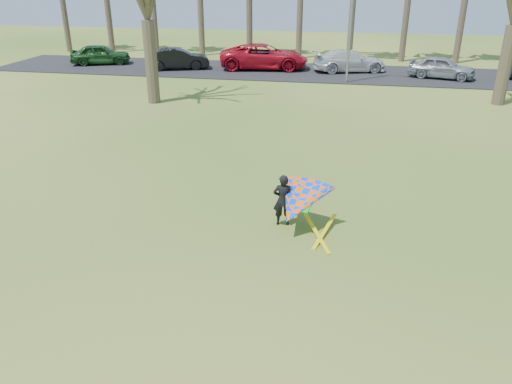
% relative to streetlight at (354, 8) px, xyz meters
% --- Properties ---
extents(ground, '(100.00, 100.00, 0.00)m').
position_rel_streetlight_xyz_m(ground, '(-2.16, -22.00, -4.46)').
color(ground, '#235A13').
rests_on(ground, ground).
extents(parking_strip, '(46.00, 7.00, 0.06)m').
position_rel_streetlight_xyz_m(parking_strip, '(-2.16, 3.00, -4.43)').
color(parking_strip, black).
rests_on(parking_strip, ground).
extents(streetlight, '(2.28, 0.18, 8.00)m').
position_rel_streetlight_xyz_m(streetlight, '(0.00, 0.00, 0.00)').
color(streetlight, gray).
rests_on(streetlight, ground).
extents(car_0, '(4.60, 3.13, 1.45)m').
position_rel_streetlight_xyz_m(car_0, '(-18.28, 3.16, -3.68)').
color(car_0, '#1B441B').
rests_on(car_0, parking_strip).
extents(car_1, '(4.63, 2.91, 1.44)m').
position_rel_streetlight_xyz_m(car_1, '(-11.99, 2.30, -3.68)').
color(car_1, black).
rests_on(car_1, parking_strip).
extents(car_2, '(6.47, 3.59, 1.71)m').
position_rel_streetlight_xyz_m(car_2, '(-6.02, 3.55, -3.55)').
color(car_2, '#AF0E1E').
rests_on(car_2, parking_strip).
extents(car_3, '(5.31, 3.34, 1.44)m').
position_rel_streetlight_xyz_m(car_3, '(-0.07, 3.62, -3.69)').
color(car_3, silver).
rests_on(car_3, parking_strip).
extents(car_4, '(4.40, 2.66, 1.40)m').
position_rel_streetlight_xyz_m(car_4, '(5.83, 2.37, -3.70)').
color(car_4, gray).
rests_on(car_4, parking_strip).
extents(kite_flyer, '(2.13, 2.39, 2.02)m').
position_rel_streetlight_xyz_m(kite_flyer, '(-1.07, -19.84, -3.63)').
color(kite_flyer, black).
rests_on(kite_flyer, ground).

